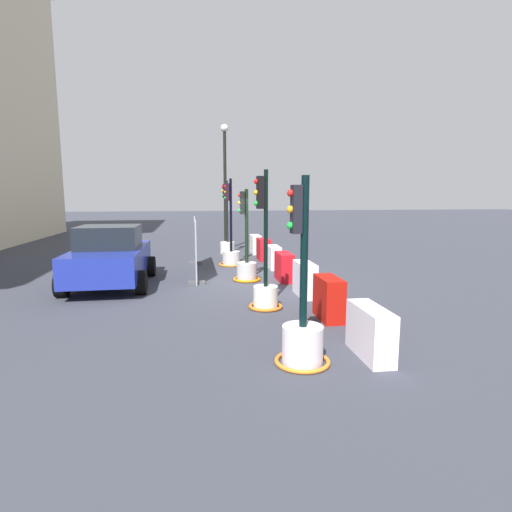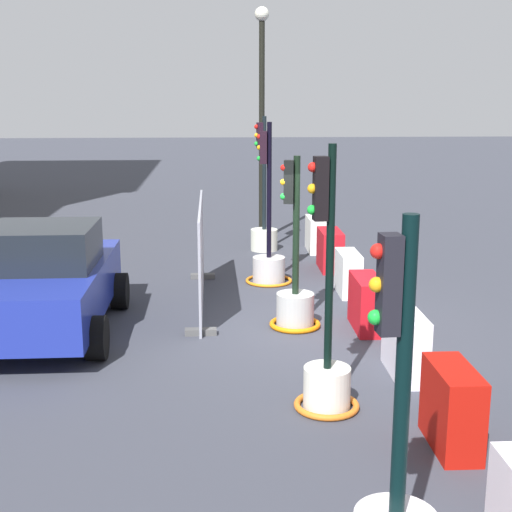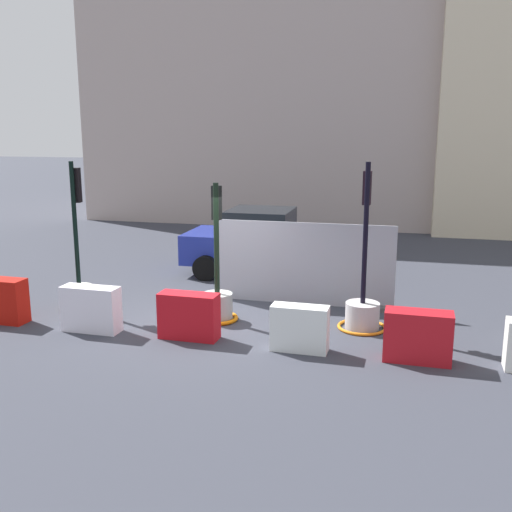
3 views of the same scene
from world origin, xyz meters
name	(u,v)px [view 3 (image 3 of 3)]	position (x,y,z in m)	size (l,w,h in m)	color
ground_plane	(209,322)	(0.00, 0.00, 0.00)	(120.00, 120.00, 0.00)	#363943
traffic_light_1	(79,283)	(-2.97, 0.16, 0.58)	(0.79, 0.79, 3.15)	silver
traffic_light_2	(217,297)	(0.13, 0.17, 0.48)	(0.84, 0.84, 2.78)	#ABACA9
traffic_light_3	(363,305)	(3.01, 0.35, 0.47)	(0.95, 0.95, 3.21)	#B5B1B1
construction_barrier_1	(2,300)	(-4.00, -1.01, 0.45)	(0.98, 0.43, 0.89)	#AD120A
construction_barrier_2	(91,309)	(-2.00, -1.07, 0.44)	(1.12, 0.41, 0.88)	white
construction_barrier_3	(189,316)	(-0.05, -0.98, 0.43)	(1.11, 0.43, 0.86)	red
construction_barrier_4	(300,328)	(2.04, -1.09, 0.41)	(1.00, 0.40, 0.81)	white
construction_barrier_5	(418,336)	(4.02, -1.08, 0.43)	(1.11, 0.47, 0.86)	red
car_blue_estate	(262,243)	(0.10, 4.13, 0.84)	(4.05, 2.26, 1.74)	navy
building_main_facade	(311,68)	(-0.48, 15.36, 6.32)	(18.48, 7.95, 12.60)	#B3A29B
site_fence_panel	(303,266)	(1.61, 1.69, 0.87)	(3.97, 0.50, 1.82)	#9496A4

